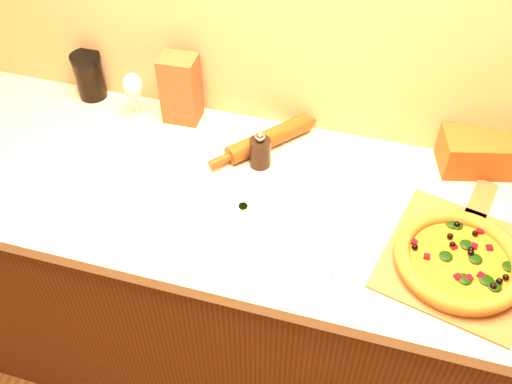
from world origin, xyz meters
name	(u,v)px	position (x,y,z in m)	size (l,w,h in m)	color
cabinet	(259,294)	(0.00, 1.43, 0.43)	(2.80, 0.65, 0.86)	#4B2310
countertop	(259,200)	(0.00, 1.43, 0.88)	(2.84, 0.68, 0.04)	beige
pizza_peel	(459,256)	(0.53, 1.35, 0.90)	(0.41, 0.53, 0.01)	brown
pizza	(459,260)	(0.52, 1.32, 0.93)	(0.31, 0.31, 0.04)	#A66C29
bottle_cap	(243,206)	(-0.03, 1.37, 0.90)	(0.02, 0.02, 0.01)	black
pepper_grinder	(260,152)	(-0.03, 1.54, 0.95)	(0.06, 0.06, 0.12)	black
rolling_pin	(269,139)	(-0.03, 1.63, 0.93)	(0.28, 0.33, 0.06)	#5A2F0F
bread_bag	(511,153)	(0.65, 1.73, 0.95)	(0.39, 0.13, 0.11)	brown
wine_glass	(133,87)	(-0.46, 1.65, 1.01)	(0.06, 0.06, 0.15)	silver
paper_bag	(181,89)	(-0.32, 1.69, 1.01)	(0.11, 0.09, 0.22)	brown
dark_jar	(89,76)	(-0.65, 1.71, 0.98)	(0.09, 0.09, 0.15)	black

